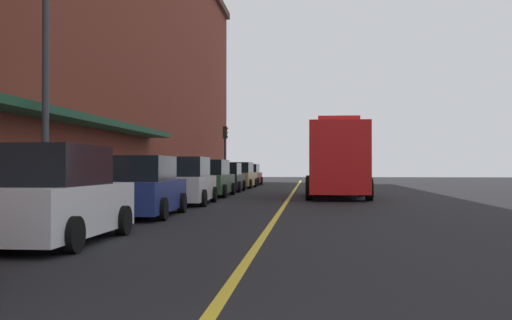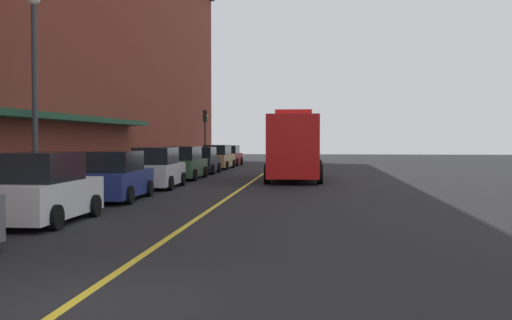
% 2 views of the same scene
% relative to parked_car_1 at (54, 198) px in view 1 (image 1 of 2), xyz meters
% --- Properties ---
extents(ground_plane, '(112.00, 112.00, 0.00)m').
position_rel_parked_car_1_xyz_m(ground_plane, '(3.96, 17.07, -0.88)').
color(ground_plane, black).
extents(sidewalk_left, '(2.40, 70.00, 0.15)m').
position_rel_parked_car_1_xyz_m(sidewalk_left, '(-2.24, 17.07, -0.80)').
color(sidewalk_left, '#ADA8A0').
rests_on(sidewalk_left, ground).
extents(lane_center_stripe, '(0.16, 70.00, 0.01)m').
position_rel_parked_car_1_xyz_m(lane_center_stripe, '(3.96, 17.07, -0.88)').
color(lane_center_stripe, gold).
rests_on(lane_center_stripe, ground).
extents(brick_building_left, '(13.29, 64.00, 16.87)m').
position_rel_parked_car_1_xyz_m(brick_building_left, '(-9.51, 16.06, 7.56)').
color(brick_building_left, maroon).
rests_on(brick_building_left, ground).
extents(parked_car_1, '(2.06, 4.39, 1.90)m').
position_rel_parked_car_1_xyz_m(parked_car_1, '(0.00, 0.00, 0.00)').
color(parked_car_1, silver).
rests_on(parked_car_1, ground).
extents(parked_car_2, '(2.09, 4.71, 1.80)m').
position_rel_parked_car_1_xyz_m(parked_car_2, '(-0.00, 6.19, -0.04)').
color(parked_car_2, navy).
rests_on(parked_car_2, ground).
extents(parked_car_3, '(2.09, 4.56, 1.86)m').
position_rel_parked_car_1_xyz_m(parked_car_3, '(0.07, 11.90, -0.02)').
color(parked_car_3, silver).
rests_on(parked_car_3, ground).
extents(parked_car_4, '(2.17, 4.83, 1.82)m').
position_rel_parked_car_1_xyz_m(parked_car_4, '(-0.07, 18.14, -0.03)').
color(parked_car_4, '#2D5133').
rests_on(parked_car_4, ground).
extents(parked_car_5, '(2.03, 4.12, 1.70)m').
position_rel_parked_car_1_xyz_m(parked_car_5, '(-0.02, 23.71, -0.09)').
color(parked_car_5, black).
rests_on(parked_car_5, ground).
extents(parked_car_6, '(2.16, 4.81, 1.78)m').
position_rel_parked_car_1_xyz_m(parked_car_6, '(0.06, 29.92, -0.05)').
color(parked_car_6, '#A5844C').
rests_on(parked_car_6, ground).
extents(parked_car_7, '(2.10, 4.25, 1.68)m').
position_rel_parked_car_1_xyz_m(parked_car_7, '(0.03, 35.75, -0.09)').
color(parked_car_7, maroon).
rests_on(parked_car_7, ground).
extents(fire_truck, '(2.92, 8.89, 3.68)m').
position_rel_parked_car_1_xyz_m(fire_truck, '(6.18, 18.14, 0.88)').
color(fire_truck, red).
rests_on(fire_truck, ground).
extents(parking_meter_0, '(0.14, 0.18, 1.33)m').
position_rel_parked_car_1_xyz_m(parking_meter_0, '(-1.39, 17.20, 0.18)').
color(parking_meter_0, '#4C4C51').
rests_on(parking_meter_0, sidewalk_left).
extents(parking_meter_1, '(0.14, 0.18, 1.33)m').
position_rel_parked_car_1_xyz_m(parking_meter_1, '(-1.39, 21.87, 0.18)').
color(parking_meter_1, '#4C4C51').
rests_on(parking_meter_1, sidewalk_left).
extents(street_lamp_left, '(0.44, 0.44, 6.94)m').
position_rel_parked_car_1_xyz_m(street_lamp_left, '(-1.99, 3.93, 3.52)').
color(street_lamp_left, '#33383D').
rests_on(street_lamp_left, sidewalk_left).
extents(traffic_light_near, '(0.38, 0.36, 4.30)m').
position_rel_parked_car_1_xyz_m(traffic_light_near, '(-1.33, 32.48, 2.28)').
color(traffic_light_near, '#232326').
rests_on(traffic_light_near, sidewalk_left).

